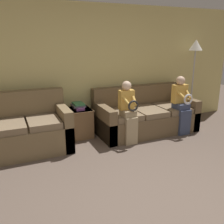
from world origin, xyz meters
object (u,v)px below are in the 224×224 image
object	(u,v)px
couch_main	(144,116)
side_shelf	(79,122)
child_left_seated	(128,109)
child_right_seated	(182,103)
book_stack	(78,106)
floor_lamp	(195,53)
couch_side	(27,131)

from	to	relation	value
couch_main	side_shelf	bearing A→B (deg)	170.49
child_left_seated	child_right_seated	distance (m)	1.21
side_shelf	book_stack	world-z (taller)	book_stack
child_left_seated	child_right_seated	world-z (taller)	child_right_seated
couch_main	side_shelf	size ratio (longest dim) A/B	3.66
side_shelf	floor_lamp	size ratio (longest dim) A/B	0.30
child_right_seated	book_stack	distance (m)	2.07
couch_main	side_shelf	world-z (taller)	couch_main
couch_main	couch_side	xyz separation A→B (m)	(-2.37, -0.02, 0.04)
side_shelf	floor_lamp	distance (m)	2.99
couch_side	side_shelf	size ratio (longest dim) A/B	2.55
couch_side	side_shelf	bearing A→B (deg)	13.87
couch_side	child_right_seated	bearing A→B (deg)	-7.53
child_left_seated	floor_lamp	distance (m)	2.24
couch_side	child_right_seated	xyz separation A→B (m)	(2.97, -0.39, 0.29)
couch_main	side_shelf	distance (m)	1.38
couch_main	couch_side	size ratio (longest dim) A/B	1.44
side_shelf	couch_side	bearing A→B (deg)	-166.13
child_right_seated	book_stack	world-z (taller)	child_right_seated
side_shelf	book_stack	size ratio (longest dim) A/B	1.79
side_shelf	floor_lamp	xyz separation A→B (m)	(2.71, -0.07, 1.28)
child_left_seated	side_shelf	xyz separation A→B (m)	(-0.75, 0.64, -0.35)
book_stack	side_shelf	bearing A→B (deg)	28.11
child_left_seated	child_right_seated	size ratio (longest dim) A/B	0.98
side_shelf	book_stack	distance (m)	0.34
child_left_seated	side_shelf	distance (m)	1.05
couch_side	child_left_seated	size ratio (longest dim) A/B	1.25
floor_lamp	side_shelf	bearing A→B (deg)	178.53
child_left_seated	floor_lamp	size ratio (longest dim) A/B	0.61
couch_main	child_right_seated	world-z (taller)	child_right_seated
child_left_seated	book_stack	xyz separation A→B (m)	(-0.76, 0.64, -0.01)
couch_side	child_right_seated	distance (m)	3.01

